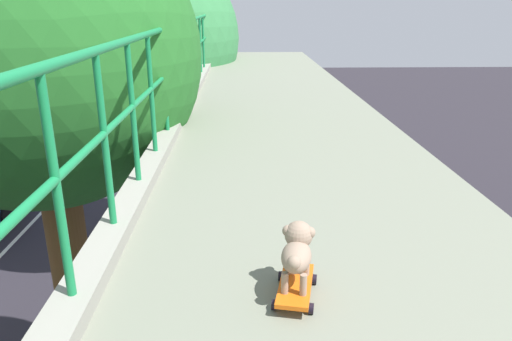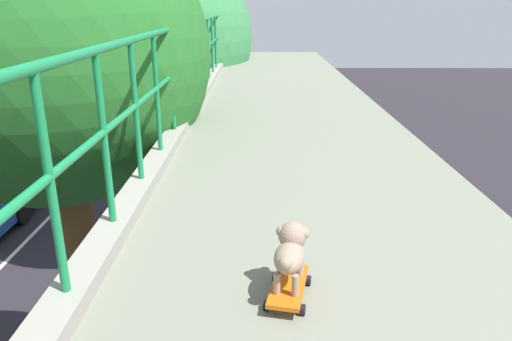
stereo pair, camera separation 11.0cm
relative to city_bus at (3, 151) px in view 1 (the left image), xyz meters
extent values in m
cylinder|color=#178046|center=(8.76, -16.45, 4.77)|extent=(0.04, 0.04, 1.08)
cylinder|color=#178046|center=(8.76, -15.66, 4.77)|extent=(0.04, 0.04, 1.08)
cylinder|color=#178046|center=(8.76, -14.86, 4.77)|extent=(0.04, 0.04, 1.08)
cylinder|color=#178046|center=(8.76, -14.07, 4.77)|extent=(0.04, 0.04, 1.08)
cylinder|color=#178046|center=(8.76, -13.27, 4.77)|extent=(0.04, 0.04, 1.08)
cylinder|color=#178046|center=(8.76, -12.48, 4.77)|extent=(0.04, 0.04, 1.08)
cylinder|color=#178046|center=(8.76, -11.68, 4.77)|extent=(0.04, 0.04, 1.08)
cylinder|color=#178046|center=(8.76, -10.89, 4.77)|extent=(0.04, 0.04, 1.08)
cylinder|color=#178046|center=(8.76, -10.09, 4.77)|extent=(0.04, 0.04, 1.08)
cylinder|color=#178046|center=(8.76, -9.30, 4.77)|extent=(0.04, 0.04, 1.08)
cylinder|color=#178046|center=(8.76, -8.51, 4.77)|extent=(0.04, 0.04, 1.08)
cylinder|color=#178046|center=(8.76, -7.71, 4.77)|extent=(0.04, 0.04, 1.08)
cylinder|color=#178046|center=(8.76, -6.92, 4.77)|extent=(0.04, 0.04, 1.08)
cylinder|color=#178046|center=(8.76, -6.12, 4.77)|extent=(0.04, 0.04, 1.08)
cylinder|color=#178046|center=(8.76, -5.33, 4.77)|extent=(0.04, 0.04, 1.08)
cylinder|color=#178046|center=(8.76, -4.53, 4.77)|extent=(0.04, 0.04, 1.08)
cube|color=navy|center=(0.00, 0.00, -0.08)|extent=(2.41, 10.23, 3.24)
cube|color=black|center=(0.00, 0.00, 0.49)|extent=(2.43, 9.41, 0.70)
cylinder|color=black|center=(1.15, 3.58, -1.50)|extent=(0.28, 0.96, 0.96)
cylinder|color=black|center=(-1.15, 3.58, -1.50)|extent=(0.28, 0.96, 0.96)
cylinder|color=black|center=(1.15, -2.82, -1.50)|extent=(0.28, 0.96, 0.96)
cylinder|color=brown|center=(7.11, -12.40, 0.94)|extent=(0.54, 0.54, 5.84)
ellipsoid|color=#246726|center=(7.11, -12.40, 4.95)|extent=(3.97, 3.97, 3.80)
cylinder|color=#4C3F21|center=(6.67, -5.23, 0.57)|extent=(0.37, 0.37, 5.10)
ellipsoid|color=#368046|center=(6.67, -5.23, 4.70)|extent=(5.72, 5.72, 4.99)
cube|color=#DF5D11|center=(9.86, -16.36, 4.20)|extent=(0.24, 0.43, 0.02)
cylinder|color=black|center=(9.97, -16.25, 4.16)|extent=(0.03, 0.06, 0.05)
cylinder|color=black|center=(9.80, -16.21, 4.16)|extent=(0.03, 0.06, 0.05)
cylinder|color=black|center=(9.92, -16.51, 4.16)|extent=(0.03, 0.06, 0.05)
cylinder|color=black|center=(9.74, -16.47, 4.16)|extent=(0.03, 0.06, 0.05)
cylinder|color=gray|center=(9.92, -16.28, 4.26)|extent=(0.04, 0.04, 0.11)
cylinder|color=gray|center=(9.83, -16.26, 4.26)|extent=(0.04, 0.04, 0.11)
cylinder|color=gray|center=(9.88, -16.46, 4.26)|extent=(0.04, 0.04, 0.11)
cylinder|color=gray|center=(9.79, -16.44, 4.26)|extent=(0.04, 0.04, 0.11)
ellipsoid|color=gray|center=(9.86, -16.36, 4.36)|extent=(0.20, 0.28, 0.14)
sphere|color=gray|center=(9.88, -16.26, 4.43)|extent=(0.15, 0.15, 0.15)
ellipsoid|color=gray|center=(9.89, -16.19, 4.42)|extent=(0.06, 0.08, 0.04)
sphere|color=gray|center=(9.93, -16.27, 4.45)|extent=(0.06, 0.06, 0.06)
sphere|color=gray|center=(9.82, -16.25, 4.45)|extent=(0.06, 0.06, 0.06)
sphere|color=gray|center=(9.83, -16.49, 4.40)|extent=(0.07, 0.07, 0.07)
camera|label=1|loc=(9.59, -18.46, 5.56)|focal=33.38mm
camera|label=2|loc=(9.70, -18.46, 5.56)|focal=33.38mm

